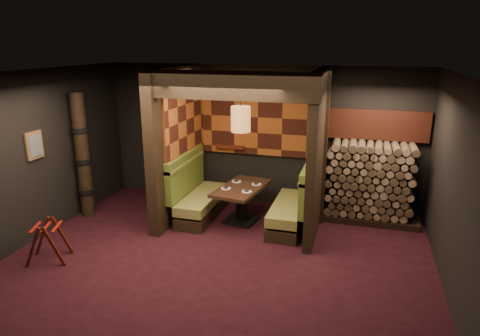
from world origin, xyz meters
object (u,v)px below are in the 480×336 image
at_px(booth_bench_right, 294,206).
at_px(pendant_lamp, 241,119).
at_px(booth_bench_left, 197,196).
at_px(dining_table, 241,198).
at_px(firewood_stack, 373,183).
at_px(luggage_rack, 48,240).
at_px(totem_column, 83,156).

xyz_separation_m(booth_bench_right, pendant_lamp, (-1.00, -0.08, 1.57)).
xyz_separation_m(booth_bench_left, pendant_lamp, (0.90, -0.08, 1.57)).
distance_m(dining_table, firewood_stack, 2.48).
relative_size(booth_bench_right, dining_table, 1.14).
distance_m(luggage_rack, totem_column, 2.01).
bearing_deg(totem_column, pendant_lamp, 8.97).
bearing_deg(booth_bench_right, dining_table, -178.35).
distance_m(booth_bench_right, luggage_rack, 4.15).
xyz_separation_m(luggage_rack, totem_column, (-0.52, 1.75, 0.85)).
bearing_deg(totem_column, booth_bench_right, 7.86).
bearing_deg(booth_bench_right, totem_column, -172.14).
distance_m(booth_bench_left, booth_bench_right, 1.89).
height_order(booth_bench_right, luggage_rack, booth_bench_right).
height_order(booth_bench_right, totem_column, totem_column).
xyz_separation_m(booth_bench_right, luggage_rack, (-3.46, -2.30, -0.06)).
bearing_deg(totem_column, luggage_rack, -73.32).
distance_m(booth_bench_right, totem_column, 4.10).
distance_m(dining_table, luggage_rack, 3.35).
relative_size(dining_table, luggage_rack, 1.90).
relative_size(pendant_lamp, luggage_rack, 1.49).
height_order(booth_bench_left, booth_bench_right, same).
distance_m(pendant_lamp, firewood_stack, 2.76).
bearing_deg(pendant_lamp, booth_bench_right, 4.52).
xyz_separation_m(pendant_lamp, luggage_rack, (-2.46, -2.22, -1.63)).
distance_m(booth_bench_left, dining_table, 0.90).
bearing_deg(dining_table, booth_bench_left, 178.17).
distance_m(luggage_rack, firewood_stack, 5.68).
bearing_deg(booth_bench_right, luggage_rack, -146.40).
distance_m(pendant_lamp, totem_column, 3.12).
bearing_deg(luggage_rack, firewood_stack, 31.92).
height_order(luggage_rack, totem_column, totem_column).
xyz_separation_m(dining_table, luggage_rack, (-2.46, -2.27, -0.12)).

